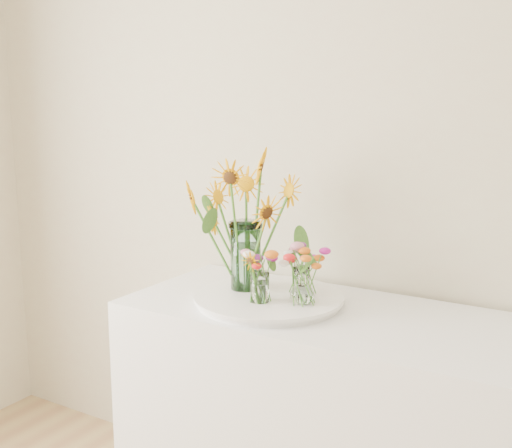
% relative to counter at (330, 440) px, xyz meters
% --- Properties ---
extents(counter, '(1.40, 0.60, 0.90)m').
position_rel_counter_xyz_m(counter, '(0.00, 0.00, 0.00)').
color(counter, white).
rests_on(counter, ground_plane).
extents(tray, '(0.48, 0.48, 0.02)m').
position_rel_counter_xyz_m(tray, '(-0.22, -0.03, 0.46)').
color(tray, white).
rests_on(tray, counter).
extents(mason_jar, '(0.12, 0.12, 0.24)m').
position_rel_counter_xyz_m(mason_jar, '(-0.33, -0.01, 0.60)').
color(mason_jar, '#A2D9CB').
rests_on(mason_jar, tray).
extents(sunflower_bouquet, '(0.65, 0.65, 0.48)m').
position_rel_counter_xyz_m(sunflower_bouquet, '(-0.33, -0.01, 0.72)').
color(sunflower_bouquet, '#EA9F04').
rests_on(sunflower_bouquet, tray).
extents(small_vase_a, '(0.08, 0.08, 0.10)m').
position_rel_counter_xyz_m(small_vase_a, '(-0.21, -0.11, 0.53)').
color(small_vase_a, white).
rests_on(small_vase_a, tray).
extents(wildflower_posy_a, '(0.18, 0.18, 0.19)m').
position_rel_counter_xyz_m(wildflower_posy_a, '(-0.21, -0.11, 0.57)').
color(wildflower_posy_a, orange).
rests_on(wildflower_posy_a, tray).
extents(small_vase_b, '(0.08, 0.08, 0.11)m').
position_rel_counter_xyz_m(small_vase_b, '(-0.09, -0.05, 0.53)').
color(small_vase_b, white).
rests_on(small_vase_b, tray).
extents(wildflower_posy_b, '(0.23, 0.23, 0.20)m').
position_rel_counter_xyz_m(wildflower_posy_b, '(-0.09, -0.05, 0.58)').
color(wildflower_posy_b, orange).
rests_on(wildflower_posy_b, tray).
extents(small_vase_c, '(0.07, 0.07, 0.10)m').
position_rel_counter_xyz_m(small_vase_c, '(-0.14, 0.04, 0.53)').
color(small_vase_c, white).
rests_on(small_vase_c, tray).
extents(wildflower_posy_c, '(0.20, 0.20, 0.19)m').
position_rel_counter_xyz_m(wildflower_posy_c, '(-0.14, 0.04, 0.57)').
color(wildflower_posy_c, orange).
rests_on(wildflower_posy_c, tray).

